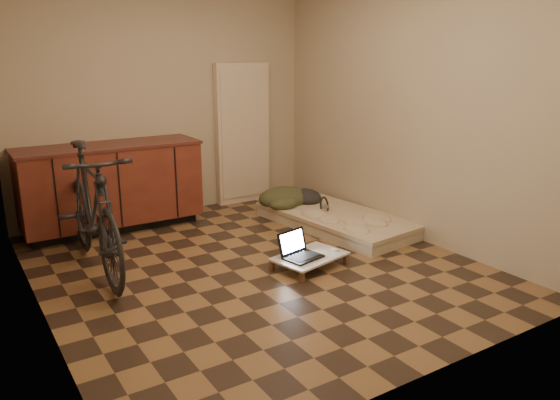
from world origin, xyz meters
TOP-DOWN VIEW (x-y plane):
  - room_shell at (0.00, 0.00)m, footprint 3.50×4.00m
  - cabinets at (-0.75, 1.70)m, footprint 1.84×0.62m
  - appliance_panel at (0.95, 1.94)m, footprint 0.70×0.10m
  - bicycle at (-1.20, 0.63)m, footprint 0.61×1.88m
  - futon at (1.30, 0.49)m, footprint 1.05×1.86m
  - clothing_pile at (1.12, 1.14)m, footprint 0.69×0.60m
  - headphones at (1.20, 0.58)m, footprint 0.31×0.31m
  - lap_desk at (0.40, -0.28)m, footprint 0.71×0.54m
  - laptop at (0.30, -0.25)m, footprint 0.37×0.34m
  - mouse at (0.65, -0.30)m, footprint 0.09×0.10m

SIDE VIEW (x-z plane):
  - futon at x=1.30m, z-range 0.00..0.15m
  - lap_desk at x=0.40m, z-range 0.04..0.14m
  - mouse at x=0.65m, z-range 0.11..0.14m
  - laptop at x=0.30m, z-range 0.04..0.26m
  - headphones at x=1.20m, z-range 0.15..0.31m
  - clothing_pile at x=1.12m, z-range 0.15..0.40m
  - cabinets at x=-0.75m, z-range 0.01..0.92m
  - bicycle at x=-1.20m, z-range 0.00..1.20m
  - appliance_panel at x=0.95m, z-range 0.00..1.70m
  - room_shell at x=0.00m, z-range 0.00..2.60m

